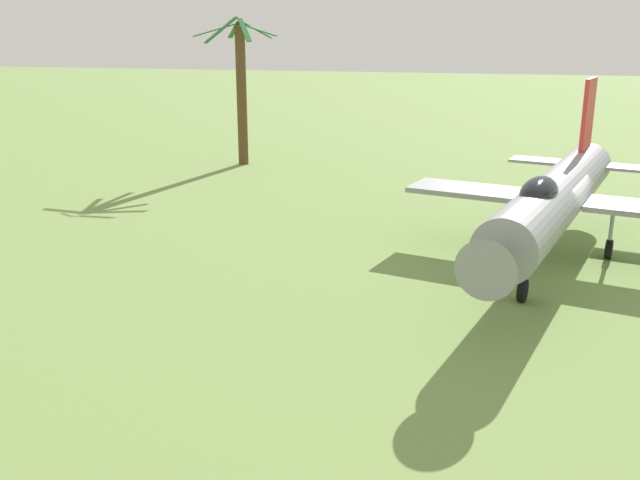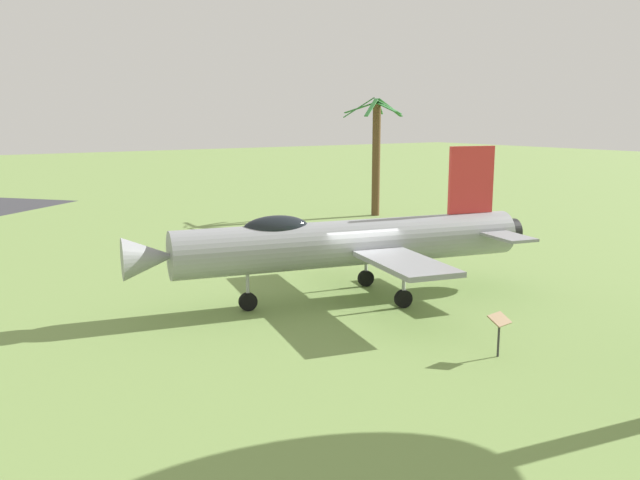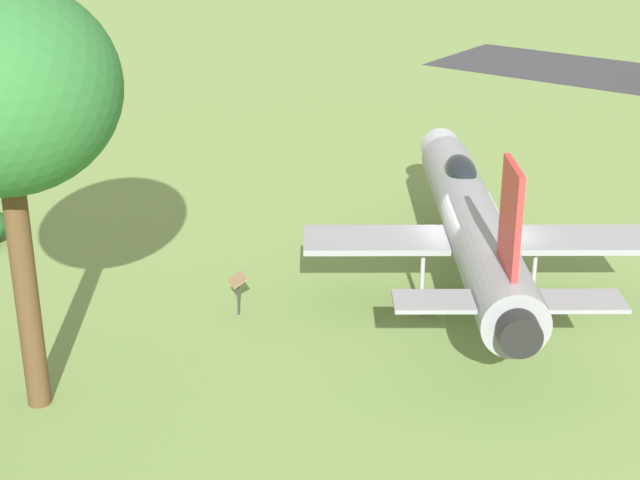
{
  "view_description": "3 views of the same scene",
  "coord_description": "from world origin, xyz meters",
  "views": [
    {
      "loc": [
        -21.29,
        1.31,
        6.67
      ],
      "look_at": [
        -4.46,
        5.95,
        1.5
      ],
      "focal_mm": 39.68,
      "sensor_mm": 36.0,
      "label": 1
    },
    {
      "loc": [
        -12.98,
        -17.47,
        6.21
      ],
      "look_at": [
        -0.49,
        1.22,
        1.95
      ],
      "focal_mm": 36.79,
      "sensor_mm": 36.0,
      "label": 2
    },
    {
      "loc": [
        22.85,
        -9.67,
        11.46
      ],
      "look_at": [
        1.33,
        -4.6,
        2.5
      ],
      "focal_mm": 54.14,
      "sensor_mm": 36.0,
      "label": 3
    }
  ],
  "objects": [
    {
      "name": "display_jet",
      "position": [
        -0.35,
        0.08,
        2.04
      ],
      "size": [
        14.02,
        9.41,
        5.17
      ],
      "rotation": [
        0.0,
        0.0,
        2.92
      ],
      "color": "gray",
      "rests_on": "ground_plane"
    },
    {
      "name": "ground_plane",
      "position": [
        0.0,
        0.0,
        0.0
      ],
      "size": [
        200.0,
        200.0,
        0.0
      ],
      "primitive_type": "plane",
      "color": "#75934C"
    },
    {
      "name": "palm_tree",
      "position": [
        12.87,
        14.88,
        3.8
      ],
      "size": [
        4.19,
        4.12,
        7.36
      ],
      "color": "brown",
      "rests_on": "ground_plane"
    }
  ]
}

